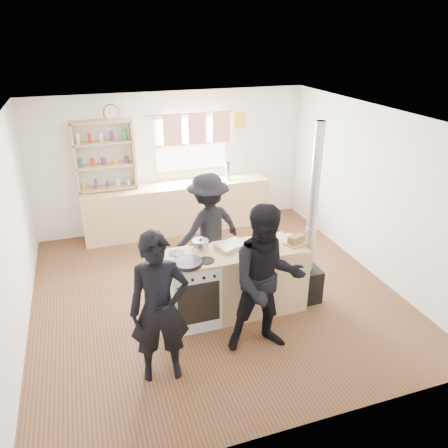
{
  "coord_description": "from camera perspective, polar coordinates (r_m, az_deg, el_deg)",
  "views": [
    {
      "loc": [
        -1.55,
        -5.13,
        3.51
      ],
      "look_at": [
        0.12,
        -0.1,
        1.1
      ],
      "focal_mm": 35.0,
      "sensor_mm": 36.0,
      "label": 1
    }
  ],
  "objects": [
    {
      "name": "person_near_left",
      "position": [
        4.62,
        -8.42,
        -10.92
      ],
      "size": [
        0.67,
        0.48,
        1.72
      ],
      "primitive_type": "imported",
      "rotation": [
        0.0,
        0.0,
        -0.12
      ],
      "color": "black",
      "rests_on": "ground"
    },
    {
      "name": "stockpot_stove",
      "position": [
        5.48,
        -3.09,
        -2.81
      ],
      "size": [
        0.2,
        0.2,
        0.17
      ],
      "color": "silver",
      "rests_on": "cooking_island"
    },
    {
      "name": "stockpot_counter",
      "position": [
        5.69,
        5.37,
        -1.46
      ],
      "size": [
        0.32,
        0.32,
        0.23
      ],
      "color": "#B6B6B8",
      "rests_on": "cooking_island"
    },
    {
      "name": "person_far",
      "position": [
        6.38,
        -2.05,
        -0.48
      ],
      "size": [
        1.2,
        0.9,
        1.65
      ],
      "primitive_type": "imported",
      "rotation": [
        0.0,
        0.0,
        3.44
      ],
      "color": "black",
      "rests_on": "ground"
    },
    {
      "name": "ground",
      "position": [
        6.41,
        -1.34,
        -8.81
      ],
      "size": [
        5.0,
        5.0,
        0.01
      ],
      "primitive_type": "cube",
      "color": "brown",
      "rests_on": "ground"
    },
    {
      "name": "roast_tray",
      "position": [
        5.55,
        0.89,
        -2.86
      ],
      "size": [
        0.44,
        0.37,
        0.07
      ],
      "color": "silver",
      "rests_on": "cooking_island"
    },
    {
      "name": "shelving_unit",
      "position": [
        7.74,
        -15.34,
        8.62
      ],
      "size": [
        1.0,
        0.28,
        1.2
      ],
      "color": "tan",
      "rests_on": "back_counter"
    },
    {
      "name": "cooking_island",
      "position": [
        5.76,
        1.64,
        -7.49
      ],
      "size": [
        1.97,
        0.64,
        0.93
      ],
      "color": "white",
      "rests_on": "ground"
    },
    {
      "name": "thermos",
      "position": [
        8.15,
        0.5,
        6.92
      ],
      "size": [
        0.1,
        0.1,
        0.31
      ],
      "primitive_type": "cylinder",
      "color": "silver",
      "rests_on": "back_counter"
    },
    {
      "name": "skillet_greens",
      "position": [
        5.2,
        -4.77,
        -5.08
      ],
      "size": [
        0.36,
        0.36,
        0.05
      ],
      "color": "black",
      "rests_on": "cooking_island"
    },
    {
      "name": "back_counter",
      "position": [
        8.12,
        -6.01,
        2.15
      ],
      "size": [
        3.4,
        0.55,
        0.9
      ],
      "primitive_type": "cube",
      "color": "#D7B782",
      "rests_on": "ground"
    },
    {
      "name": "flue_heater",
      "position": [
        6.01,
        10.97,
        -4.43
      ],
      "size": [
        0.35,
        0.35,
        2.5
      ],
      "color": "black",
      "rests_on": "ground"
    },
    {
      "name": "bread_board",
      "position": [
        5.73,
        9.41,
        -2.14
      ],
      "size": [
        0.33,
        0.28,
        0.12
      ],
      "color": "tan",
      "rests_on": "cooking_island"
    },
    {
      "name": "person_near_right",
      "position": [
        4.96,
        5.6,
        -7.4
      ],
      "size": [
        0.98,
        0.82,
        1.81
      ],
      "primitive_type": "imported",
      "rotation": [
        0.0,
        0.0,
        -0.16
      ],
      "color": "black",
      "rests_on": "ground"
    }
  ]
}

